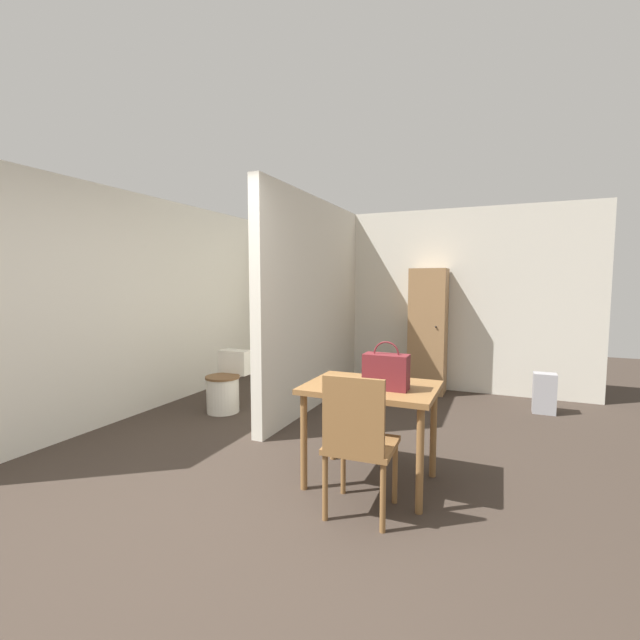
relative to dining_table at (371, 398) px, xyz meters
The scene contains 10 objects.
ground_plane 1.32m from the dining_table, 125.99° to the right, with size 16.00×16.00×0.00m, color #382D26.
wall_back 3.28m from the dining_table, 102.11° to the left, with size 5.49×0.12×2.50m.
wall_left 3.23m from the dining_table, 160.07° to the left, with size 0.12×5.03×2.50m.
partition_wall 2.21m from the dining_table, 125.28° to the left, with size 0.12×2.71×2.50m.
dining_table is the anchor object (origin of this frame).
wooden_chair 0.51m from the dining_table, 82.63° to the right, with size 0.45×0.45×0.94m.
toilet 2.37m from the dining_table, 152.48° to the left, with size 0.39×0.54×0.69m.
handbag 0.27m from the dining_table, 30.35° to the right, with size 0.32×0.15×0.34m.
wooden_cabinet 2.88m from the dining_table, 90.94° to the left, with size 0.48×0.43×1.69m.
space_heater 2.82m from the dining_table, 61.03° to the left, with size 0.24×0.17×0.46m.
Camera 1 is at (1.55, -2.07, 1.51)m, focal length 24.00 mm.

